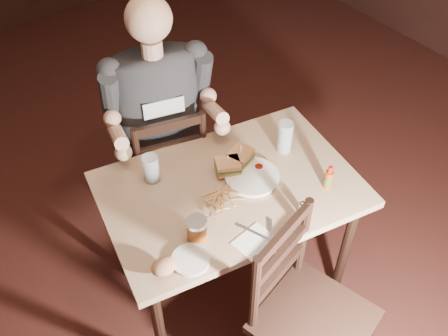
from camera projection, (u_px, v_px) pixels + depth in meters
room_shell at (210, 67)px, 1.85m from camera, size 7.00×7.00×7.00m
main_table at (230, 199)px, 2.34m from camera, size 1.26×0.94×0.77m
chair_far at (165, 164)px, 2.83m from camera, size 0.52×0.55×0.92m
chair_near at (315, 321)px, 2.12m from camera, size 0.56×0.59×0.95m
diner at (159, 96)px, 2.44m from camera, size 0.66×0.57×0.99m
dinner_plate at (252, 177)px, 2.31m from camera, size 0.28×0.28×0.01m
sandwich_left at (228, 163)px, 2.30m from camera, size 0.14×0.13×0.10m
sandwich_right at (241, 153)px, 2.34m from camera, size 0.14×0.13×0.10m
fries_pile at (222, 197)px, 2.19m from camera, size 0.26×0.20×0.04m
ketchup_dollop at (259, 166)px, 2.35m from camera, size 0.05×0.05×0.01m
glass_left at (151, 169)px, 2.27m from camera, size 0.09×0.09×0.14m
glass_right at (285, 137)px, 2.40m from camera, size 0.08×0.08×0.17m
hot_sauce at (329, 177)px, 2.24m from camera, size 0.04×0.04×0.12m
salt_shaker at (302, 207)px, 2.15m from camera, size 0.04×0.04×0.06m
syrup_dispenser at (197, 230)px, 2.03m from camera, size 0.10×0.10×0.11m
napkin at (257, 243)px, 2.05m from camera, size 0.18×0.17×0.00m
knife at (263, 237)px, 2.07m from camera, size 0.10×0.22×0.01m
fork at (272, 235)px, 2.08m from camera, size 0.11×0.15×0.01m
side_plate at (191, 260)px, 1.98m from camera, size 0.17×0.17×0.01m
bread_roll at (164, 267)px, 1.92m from camera, size 0.11×0.10×0.06m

